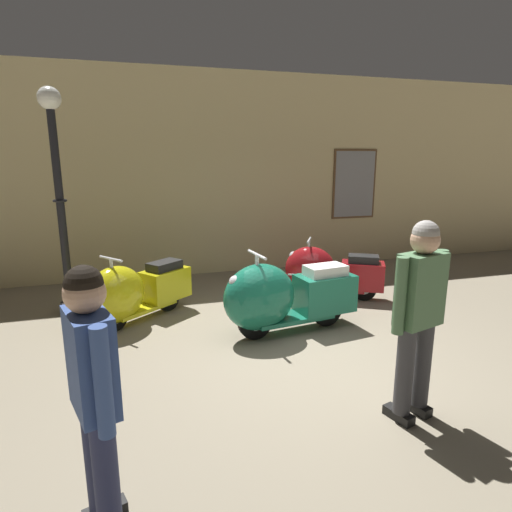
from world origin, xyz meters
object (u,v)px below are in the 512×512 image
Objects in this scene: scooter_1 at (280,297)px; scooter_2 at (326,272)px; scooter_0 at (132,292)px; lamppost at (59,189)px; visitor_0 at (94,387)px; visitor_1 at (419,308)px.

scooter_2 is (1.21, 1.20, -0.07)m from scooter_1.
scooter_0 is at bearing 34.67° from scooter_2.
lamppost is (-3.93, 0.39, 1.39)m from scooter_2.
scooter_2 is 0.50× the size of lamppost.
visitor_0 reaches higher than scooter_2.
lamppost reaches higher than scooter_1.
scooter_2 is at bearing -27.76° from visitor_1.
lamppost is at bearing 26.14° from visitor_1.
visitor_1 is at bearing 95.94° from scooter_1.
scooter_1 is 1.71m from scooter_2.
scooter_2 is 4.19m from lamppost.
scooter_1 is at bearing 73.93° from scooter_2.
visitor_0 is at bearing 85.79° from visitor_1.
scooter_0 is 0.92× the size of visitor_0.
visitor_1 is (2.33, -2.96, 0.57)m from scooter_0.
scooter_0 is at bearing 22.83° from visitor_1.
lamppost is at bearing 81.91° from visitor_0.
visitor_1 reaches higher than scooter_2.
visitor_0 is at bearing 48.49° from scooter_0.
scooter_1 is at bearing 115.45° from scooter_0.
visitor_1 reaches higher than visitor_0.
scooter_2 is at bearing 31.65° from visitor_0.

